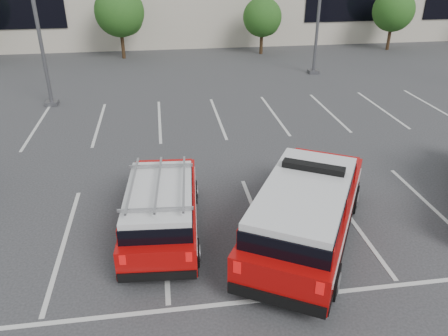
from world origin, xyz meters
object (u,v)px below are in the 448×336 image
Objects in this scene: tree_mid_right at (263,18)px; ladder_suv at (162,211)px; tree_right at (394,12)px; fire_chief_suv at (306,215)px; tree_mid_left at (121,13)px.

tree_mid_right is 0.83× the size of ladder_suv.
tree_mid_right is 10.00m from tree_right.
fire_chief_suv is 1.31× the size of ladder_suv.
tree_right reaches higher than fire_chief_suv.
tree_mid_right is at bearing 109.61° from fire_chief_suv.
tree_mid_right reaches higher than fire_chief_suv.
tree_mid_left is 22.22m from ladder_suv.
tree_mid_left reaches higher than tree_mid_right.
ladder_suv is (-17.83, -21.99, -2.04)m from tree_right.
tree_mid_left reaches higher than fire_chief_suv.
ladder_suv is (2.17, -21.99, -2.30)m from tree_mid_left.
ladder_suv is (-3.71, 0.93, -0.12)m from fire_chief_suv.
tree_right is 0.71× the size of fire_chief_suv.
tree_mid_left is 1.10× the size of tree_right.
ladder_suv is at bearing -109.60° from tree_mid_right.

